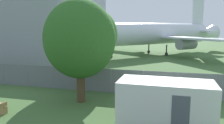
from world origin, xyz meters
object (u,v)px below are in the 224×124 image
object	(u,v)px
portable_cabin	(165,103)
tree_near_hangar	(94,35)
airplane	(154,34)
tree_left_of_cabin	(80,39)

from	to	relation	value
portable_cabin	tree_near_hangar	distance (m)	11.42
airplane	tree_near_hangar	bearing A→B (deg)	32.36
airplane	tree_near_hangar	world-z (taller)	airplane
tree_near_hangar	tree_left_of_cabin	bearing A→B (deg)	-79.38
airplane	tree_left_of_cabin	world-z (taller)	airplane
airplane	tree_left_of_cabin	distance (m)	29.31
airplane	portable_cabin	size ratio (longest dim) A/B	6.12
portable_cabin	tree_left_of_cabin	distance (m)	6.92
tree_near_hangar	portable_cabin	bearing A→B (deg)	-50.69
portable_cabin	tree_near_hangar	size ratio (longest dim) A/B	0.72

